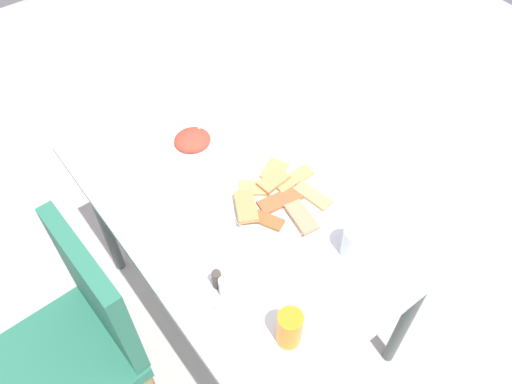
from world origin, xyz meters
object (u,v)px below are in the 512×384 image
Objects in this scene: dining_chair at (78,336)px; soda_can at (289,328)px; salad_plate_greens at (193,141)px; fork at (178,188)px; condiment_caddy at (221,287)px; paper_napkin at (174,191)px; dining_table at (243,214)px; spoon at (169,193)px; drinking_glass at (355,241)px; pide_platter at (277,197)px.

soda_can is (-0.49, -0.44, 0.33)m from dining_chair.
fork is (-0.14, 0.15, -0.01)m from salad_plate_greens.
salad_plate_greens is 0.58m from condiment_caddy.
paper_napkin is at bearing 112.71° from fork.
soda_can reaches higher than salad_plate_greens.
dining_table is at bearing -113.29° from fork.
salad_plate_greens is at bearing -49.89° from paper_napkin.
paper_napkin is (-0.14, 0.17, -0.02)m from salad_plate_greens.
dining_chair is 4.87× the size of spoon.
salad_plate_greens is (0.25, -0.63, 0.29)m from dining_chair.
condiment_caddy is at bearing -172.38° from spoon.
drinking_glass is (0.09, -0.32, -0.01)m from soda_can.
paper_napkin is (0.23, 0.24, -0.01)m from pide_platter.
dining_chair reaches higher than salad_plate_greens.
dining_chair is at bearing 54.31° from condiment_caddy.
drinking_glass reaches higher than fork.
salad_plate_greens is 1.99× the size of condiment_caddy.
dining_table is 12.15× the size of condiment_caddy.
drinking_glass is at bearing -168.52° from salad_plate_greens.
condiment_caddy is (-0.53, 0.25, 0.01)m from salad_plate_greens.
salad_plate_greens is (0.37, 0.08, 0.01)m from pide_platter.
dining_table is 0.24m from paper_napkin.
spoon is at bearing -75.60° from dining_chair.
dining_table is 0.65m from dining_chair.
soda_can is 0.61m from fork.
dining_chair reaches higher than fork.
soda_can is at bearing -163.11° from spoon.
spoon reaches higher than dining_table.
soda_can is at bearing 157.86° from dining_table.
pide_platter is at bearing -35.03° from soda_can.
condiment_caddy reaches higher than dining_table.
condiment_caddy is (-0.39, 0.10, 0.02)m from fork.
dining_table is 9.56× the size of soda_can.
dining_table is 10.94× the size of drinking_glass.
soda_can is 1.14× the size of drinking_glass.
spoon is 0.39m from condiment_caddy.
condiment_caddy is (-0.27, -0.38, 0.30)m from dining_chair.
soda_can is 0.74× the size of fork.
pide_platter is 2.63× the size of paper_napkin.
paper_napkin is 0.77× the size of fork.
dining_table is 1.30× the size of dining_chair.
drinking_glass is at bearing -149.86° from paper_napkin.
dining_chair is at bearing 111.97° from salad_plate_greens.
soda_can is 1.27× the size of condiment_caddy.
drinking_glass is at bearing -73.85° from soda_can.
dining_chair reaches higher than pide_platter.
dining_table is at bearing -22.14° from soda_can.
fork reaches higher than paper_napkin.
pide_platter is 0.33m from paper_napkin.
dining_chair is at bearing 126.07° from fork.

